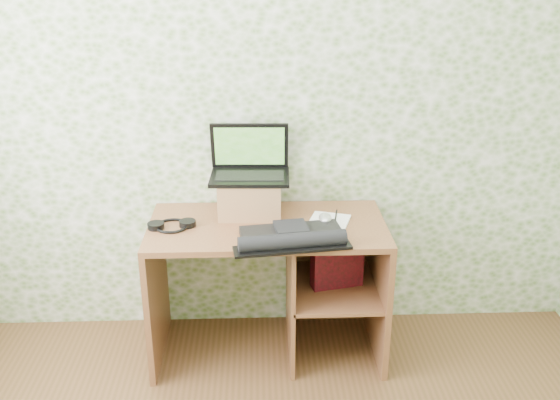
{
  "coord_description": "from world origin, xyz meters",
  "views": [
    {
      "loc": [
        -0.05,
        -1.43,
        2.04
      ],
      "look_at": [
        0.06,
        1.39,
        0.9
      ],
      "focal_mm": 40.0,
      "sensor_mm": 36.0,
      "label": 1
    }
  ],
  "objects_px": {
    "notepad": "(328,224)",
    "desk": "(282,268)",
    "laptop": "(250,164)",
    "riser": "(250,196)",
    "keyboard": "(292,237)"
  },
  "relations": [
    {
      "from": "riser",
      "to": "keyboard",
      "type": "bearing_deg",
      "value": -61.04
    },
    {
      "from": "laptop",
      "to": "notepad",
      "type": "relative_size",
      "value": 1.51
    },
    {
      "from": "laptop",
      "to": "riser",
      "type": "bearing_deg",
      "value": -87.83
    },
    {
      "from": "keyboard",
      "to": "desk",
      "type": "bearing_deg",
      "value": 89.89
    },
    {
      "from": "notepad",
      "to": "desk",
      "type": "bearing_deg",
      "value": -176.55
    },
    {
      "from": "laptop",
      "to": "desk",
      "type": "bearing_deg",
      "value": -42.04
    },
    {
      "from": "desk",
      "to": "notepad",
      "type": "xyz_separation_m",
      "value": [
        0.22,
        -0.06,
        0.28
      ]
    },
    {
      "from": "desk",
      "to": "keyboard",
      "type": "xyz_separation_m",
      "value": [
        0.03,
        -0.24,
        0.3
      ]
    },
    {
      "from": "laptop",
      "to": "notepad",
      "type": "xyz_separation_m",
      "value": [
        0.39,
        -0.22,
        -0.25
      ]
    },
    {
      "from": "desk",
      "to": "laptop",
      "type": "distance_m",
      "value": 0.57
    },
    {
      "from": "laptop",
      "to": "notepad",
      "type": "distance_m",
      "value": 0.51
    },
    {
      "from": "laptop",
      "to": "notepad",
      "type": "height_order",
      "value": "laptop"
    },
    {
      "from": "keyboard",
      "to": "notepad",
      "type": "height_order",
      "value": "keyboard"
    },
    {
      "from": "riser",
      "to": "keyboard",
      "type": "xyz_separation_m",
      "value": [
        0.2,
        -0.36,
        -0.07
      ]
    },
    {
      "from": "desk",
      "to": "keyboard",
      "type": "height_order",
      "value": "keyboard"
    }
  ]
}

